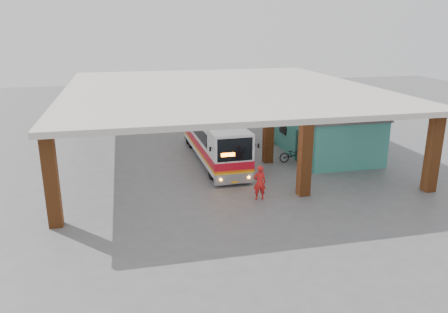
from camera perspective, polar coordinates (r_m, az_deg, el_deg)
name	(u,v)px	position (r m, az deg, el deg)	size (l,w,h in m)	color
ground	(235,180)	(25.83, 1.49, -3.13)	(90.00, 90.00, 0.00)	#515154
brick_columns	(237,125)	(30.21, 1.77, 4.15)	(20.10, 21.60, 4.35)	brown
canopy_roof	(220,89)	(31.00, -0.58, 8.86)	(21.00, 23.00, 0.30)	#BCB8AA
shop_building	(324,132)	(31.52, 12.97, 3.13)	(5.20, 8.20, 3.11)	#2F7770
coach_bus	(213,137)	(29.32, -1.41, 2.59)	(2.53, 11.05, 3.20)	silver
motorcycle	(294,154)	(29.46, 9.10, 0.30)	(0.71, 2.03, 1.06)	black
pedestrian	(260,183)	(22.90, 4.67, -3.41)	(0.67, 0.44, 1.85)	red
red_chair	(269,140)	(33.33, 5.91, 2.14)	(0.55, 0.55, 0.85)	red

